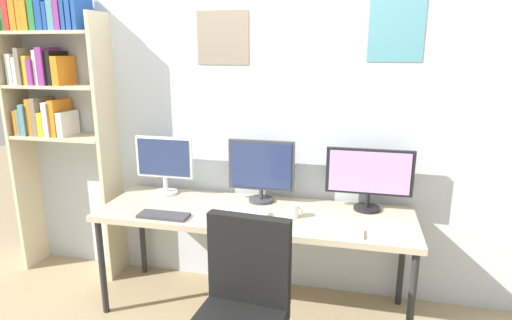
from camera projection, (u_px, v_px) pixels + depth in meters
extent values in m
cube|color=silver|center=(267.00, 120.00, 3.16)|extent=(4.53, 0.10, 2.60)
cube|color=teal|center=(397.00, 27.00, 2.76)|extent=(0.35, 0.01, 0.44)
cube|color=gray|center=(223.00, 38.00, 3.03)|extent=(0.38, 0.01, 0.37)
cube|color=tan|center=(254.00, 214.00, 2.91)|extent=(2.13, 0.68, 0.04)
cylinder|color=#262628|center=(102.00, 267.00, 2.95)|extent=(0.04, 0.04, 0.70)
cylinder|color=#262628|center=(411.00, 306.00, 2.50)|extent=(0.04, 0.04, 0.70)
cylinder|color=#262628|center=(142.00, 233.00, 3.50)|extent=(0.04, 0.04, 0.70)
cylinder|color=#262628|center=(402.00, 260.00, 3.05)|extent=(0.04, 0.04, 0.70)
cube|color=beige|center=(22.00, 147.00, 3.49)|extent=(0.03, 0.28, 2.07)
cube|color=beige|center=(109.00, 152.00, 3.32)|extent=(0.03, 0.28, 2.07)
cube|color=beige|center=(63.00, 137.00, 3.38)|extent=(0.76, 0.28, 0.02)
cube|color=beige|center=(57.00, 86.00, 3.28)|extent=(0.76, 0.28, 0.02)
cube|color=beige|center=(51.00, 33.00, 3.18)|extent=(0.76, 0.28, 0.02)
cube|color=orange|center=(25.00, 121.00, 3.43)|extent=(0.02, 0.22, 0.19)
cube|color=gray|center=(28.00, 121.00, 3.41)|extent=(0.03, 0.22, 0.20)
cube|color=teal|center=(32.00, 119.00, 3.40)|extent=(0.04, 0.22, 0.24)
cube|color=orange|center=(38.00, 116.00, 3.39)|extent=(0.04, 0.22, 0.28)
cube|color=gray|center=(43.00, 116.00, 3.37)|extent=(0.04, 0.22, 0.29)
cube|color=gold|center=(49.00, 123.00, 3.37)|extent=(0.05, 0.22, 0.19)
cube|color=white|center=(54.00, 118.00, 3.35)|extent=(0.04, 0.22, 0.27)
cube|color=orange|center=(61.00, 117.00, 3.34)|extent=(0.05, 0.22, 0.28)
cube|color=white|center=(68.00, 123.00, 3.34)|extent=(0.05, 0.22, 0.19)
cube|color=white|center=(19.00, 69.00, 3.33)|extent=(0.05, 0.22, 0.23)
cube|color=white|center=(25.00, 70.00, 3.32)|extent=(0.04, 0.22, 0.21)
cube|color=gray|center=(28.00, 66.00, 3.29)|extent=(0.04, 0.22, 0.27)
cube|color=gold|center=(35.00, 70.00, 3.30)|extent=(0.04, 0.22, 0.22)
cube|color=#8C338C|center=(39.00, 72.00, 3.28)|extent=(0.04, 0.22, 0.19)
cube|color=white|center=(45.00, 67.00, 3.27)|extent=(0.03, 0.22, 0.26)
cube|color=#8C338C|center=(49.00, 66.00, 3.25)|extent=(0.05, 0.22, 0.28)
cube|color=black|center=(57.00, 68.00, 3.25)|extent=(0.05, 0.22, 0.25)
cube|color=orange|center=(64.00, 70.00, 3.24)|extent=(0.05, 0.22, 0.21)
cube|color=#287F3D|center=(11.00, 13.00, 3.23)|extent=(0.03, 0.22, 0.27)
cube|color=red|center=(16.00, 14.00, 3.21)|extent=(0.05, 0.22, 0.26)
cube|color=orange|center=(22.00, 14.00, 3.20)|extent=(0.05, 0.22, 0.26)
cube|color=orange|center=(29.00, 14.00, 3.19)|extent=(0.04, 0.22, 0.24)
cube|color=orange|center=(34.00, 17.00, 3.18)|extent=(0.05, 0.22, 0.21)
cube|color=#287F3D|center=(41.00, 11.00, 3.16)|extent=(0.05, 0.22, 0.28)
cube|color=#1E4799|center=(48.00, 12.00, 3.15)|extent=(0.05, 0.22, 0.27)
cube|color=#1E4799|center=(54.00, 17.00, 3.15)|extent=(0.03, 0.22, 0.20)
cube|color=teal|center=(59.00, 10.00, 3.12)|extent=(0.05, 0.22, 0.29)
cube|color=#8C338C|center=(66.00, 16.00, 3.12)|extent=(0.04, 0.22, 0.20)
cube|color=#1E4799|center=(72.00, 16.00, 3.11)|extent=(0.03, 0.22, 0.21)
cube|color=#1E4799|center=(77.00, 16.00, 3.11)|extent=(0.04, 0.22, 0.20)
cube|color=#1E4799|center=(82.00, 13.00, 3.09)|extent=(0.03, 0.22, 0.25)
cube|color=black|center=(249.00, 259.00, 2.23)|extent=(0.44, 0.11, 0.48)
cylinder|color=silver|center=(166.00, 192.00, 3.27)|extent=(0.18, 0.18, 0.02)
cylinder|color=silver|center=(166.00, 184.00, 3.25)|extent=(0.03, 0.03, 0.11)
cube|color=silver|center=(164.00, 157.00, 3.20)|extent=(0.44, 0.03, 0.31)
cube|color=navy|center=(163.00, 158.00, 3.19)|extent=(0.41, 0.01, 0.28)
cylinder|color=#38383D|center=(261.00, 200.00, 3.10)|extent=(0.18, 0.18, 0.02)
cylinder|color=#38383D|center=(261.00, 194.00, 3.09)|extent=(0.03, 0.03, 0.07)
cube|color=#38383D|center=(261.00, 165.00, 3.04)|extent=(0.48, 0.03, 0.36)
cube|color=navy|center=(261.00, 166.00, 3.02)|extent=(0.44, 0.01, 0.33)
cylinder|color=black|center=(367.00, 208.00, 2.94)|extent=(0.18, 0.18, 0.02)
cylinder|color=black|center=(367.00, 201.00, 2.92)|extent=(0.03, 0.03, 0.09)
cube|color=black|center=(369.00, 172.00, 2.87)|extent=(0.58, 0.03, 0.31)
cube|color=#B28CE5|center=(369.00, 172.00, 2.86)|extent=(0.53, 0.01, 0.28)
cube|color=#38383D|center=(164.00, 215.00, 2.81)|extent=(0.34, 0.13, 0.02)
cube|color=silver|center=(336.00, 231.00, 2.56)|extent=(0.32, 0.13, 0.02)
ellipsoid|color=black|center=(274.00, 223.00, 2.66)|extent=(0.06, 0.10, 0.03)
ellipsoid|color=black|center=(211.00, 213.00, 2.83)|extent=(0.06, 0.10, 0.03)
cube|color=silver|center=(243.00, 215.00, 2.82)|extent=(0.36, 0.28, 0.02)
cylinder|color=white|center=(293.00, 211.00, 2.80)|extent=(0.08, 0.08, 0.09)
torus|color=white|center=(299.00, 211.00, 2.79)|extent=(0.06, 0.01, 0.06)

